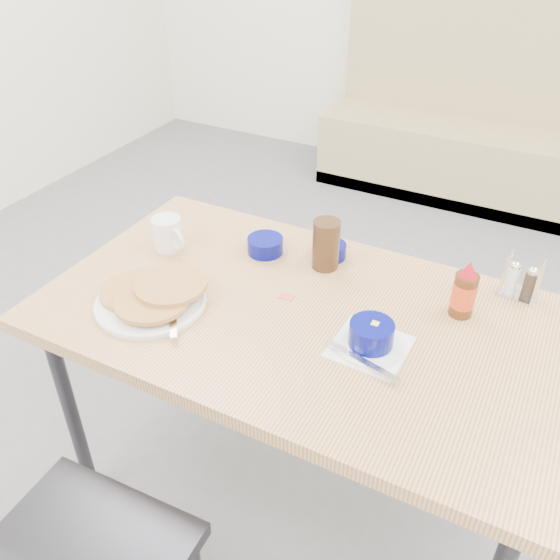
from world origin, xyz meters
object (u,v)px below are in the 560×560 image
at_px(pancake_plate, 152,297).
at_px(coffee_mug, 168,233).
at_px(grits_setting, 371,338).
at_px(condiment_caddy, 520,283).
at_px(booth_bench, 481,140).
at_px(butter_bowl, 330,251).
at_px(amber_tumbler, 326,244).
at_px(dining_table, 303,330).
at_px(syrup_bottle, 464,292).
at_px(creamer_bowl, 265,245).

xyz_separation_m(pancake_plate, coffee_mug, (-0.13, 0.25, 0.03)).
bearing_deg(grits_setting, condiment_caddy, 54.15).
height_order(booth_bench, butter_bowl, booth_bench).
xyz_separation_m(amber_tumbler, condiment_caddy, (0.53, 0.11, -0.03)).
bearing_deg(condiment_caddy, pancake_plate, -144.40).
bearing_deg(pancake_plate, dining_table, 22.34).
height_order(amber_tumbler, syrup_bottle, syrup_bottle).
xyz_separation_m(pancake_plate, amber_tumbler, (0.34, 0.38, 0.05)).
bearing_deg(grits_setting, creamer_bowl, 148.70).
distance_m(butter_bowl, amber_tumbler, 0.08).
relative_size(butter_bowl, syrup_bottle, 0.60).
distance_m(dining_table, creamer_bowl, 0.33).
bearing_deg(butter_bowl, syrup_bottle, -12.95).
height_order(pancake_plate, grits_setting, grits_setting).
height_order(pancake_plate, butter_bowl, pancake_plate).
relative_size(coffee_mug, condiment_caddy, 1.05).
height_order(pancake_plate, amber_tumbler, amber_tumbler).
xyz_separation_m(grits_setting, syrup_bottle, (0.16, 0.24, 0.04)).
distance_m(coffee_mug, grits_setting, 0.73).
bearing_deg(amber_tumbler, booth_bench, 88.99).
relative_size(creamer_bowl, amber_tumbler, 0.73).
bearing_deg(pancake_plate, booth_bench, 82.01).
distance_m(dining_table, syrup_bottle, 0.43).
bearing_deg(syrup_bottle, grits_setting, -124.24).
bearing_deg(grits_setting, dining_table, 165.82).
bearing_deg(booth_bench, condiment_caddy, -77.43).
xyz_separation_m(booth_bench, amber_tumbler, (-0.04, -2.31, 0.49)).
distance_m(creamer_bowl, butter_bowl, 0.20).
distance_m(amber_tumbler, condiment_caddy, 0.54).
relative_size(pancake_plate, syrup_bottle, 1.90).
distance_m(grits_setting, creamer_bowl, 0.52).
bearing_deg(condiment_caddy, grits_setting, -119.98).
xyz_separation_m(coffee_mug, syrup_bottle, (0.88, 0.09, 0.02)).
bearing_deg(booth_bench, coffee_mug, -101.79).
bearing_deg(grits_setting, booth_bench, 94.56).
bearing_deg(butter_bowl, creamer_bowl, -159.98).
bearing_deg(syrup_bottle, condiment_caddy, 51.76).
bearing_deg(booth_bench, grits_setting, -85.44).
relative_size(creamer_bowl, condiment_caddy, 0.89).
xyz_separation_m(dining_table, syrup_bottle, (0.37, 0.19, 0.13)).
relative_size(pancake_plate, condiment_caddy, 2.54).
relative_size(booth_bench, dining_table, 1.36).
height_order(coffee_mug, amber_tumbler, amber_tumbler).
xyz_separation_m(coffee_mug, creamer_bowl, (0.27, 0.12, -0.03)).
xyz_separation_m(creamer_bowl, amber_tumbler, (0.19, 0.01, 0.05)).
height_order(booth_bench, grits_setting, booth_bench).
distance_m(dining_table, amber_tumbler, 0.27).
distance_m(booth_bench, creamer_bowl, 2.37).
bearing_deg(amber_tumbler, dining_table, -79.91).
distance_m(coffee_mug, creamer_bowl, 0.30).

